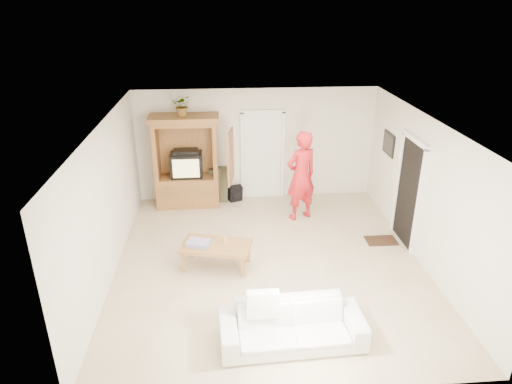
% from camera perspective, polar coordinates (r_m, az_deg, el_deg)
% --- Properties ---
extents(floor, '(6.00, 6.00, 0.00)m').
position_cam_1_polar(floor, '(8.44, 1.67, -8.77)').
color(floor, tan).
rests_on(floor, ground).
extents(ceiling, '(6.00, 6.00, 0.00)m').
position_cam_1_polar(ceiling, '(7.39, 1.90, 8.53)').
color(ceiling, white).
rests_on(ceiling, floor).
extents(wall_back, '(5.50, 0.00, 5.50)m').
position_cam_1_polar(wall_back, '(10.62, 0.02, 5.95)').
color(wall_back, silver).
rests_on(wall_back, floor).
extents(wall_front, '(5.50, 0.00, 5.50)m').
position_cam_1_polar(wall_front, '(5.26, 5.42, -14.20)').
color(wall_front, silver).
rests_on(wall_front, floor).
extents(wall_left, '(0.00, 6.00, 6.00)m').
position_cam_1_polar(wall_left, '(8.02, -18.15, -1.31)').
color(wall_left, silver).
rests_on(wall_left, floor).
extents(wall_right, '(0.00, 6.00, 6.00)m').
position_cam_1_polar(wall_right, '(8.56, 20.40, -0.05)').
color(wall_right, silver).
rests_on(wall_right, floor).
extents(armoire, '(1.82, 1.14, 2.10)m').
position_cam_1_polar(armoire, '(10.42, -8.51, 3.06)').
color(armoire, olive).
rests_on(armoire, floor).
extents(door_back, '(0.85, 0.05, 2.04)m').
position_cam_1_polar(door_back, '(10.69, 0.83, 4.49)').
color(door_back, white).
rests_on(door_back, floor).
extents(doorway_right, '(0.05, 0.90, 2.04)m').
position_cam_1_polar(doorway_right, '(9.16, 18.54, -0.16)').
color(doorway_right, black).
rests_on(doorway_right, floor).
extents(framed_picture, '(0.03, 0.60, 0.48)m').
position_cam_1_polar(framed_picture, '(10.09, 16.27, 5.82)').
color(framed_picture, black).
rests_on(framed_picture, wall_right).
extents(doormat, '(0.60, 0.40, 0.02)m').
position_cam_1_polar(doormat, '(9.44, 15.36, -5.87)').
color(doormat, '#382316').
rests_on(doormat, floor).
extents(plant, '(0.44, 0.38, 0.46)m').
position_cam_1_polar(plant, '(9.99, -9.15, 10.63)').
color(plant, '#4C7238').
rests_on(plant, armoire).
extents(man, '(0.84, 0.72, 1.95)m').
position_cam_1_polar(man, '(9.68, 5.66, 2.01)').
color(man, red).
rests_on(man, floor).
extents(sofa, '(2.03, 0.87, 0.58)m').
position_cam_1_polar(sofa, '(6.60, 4.53, -16.29)').
color(sofa, silver).
rests_on(sofa, floor).
extents(coffee_table, '(1.34, 0.93, 0.45)m').
position_cam_1_polar(coffee_table, '(8.15, -5.02, -6.88)').
color(coffee_table, '#A06F37').
rests_on(coffee_table, floor).
extents(towel, '(0.45, 0.39, 0.08)m').
position_cam_1_polar(towel, '(8.12, -7.24, -6.34)').
color(towel, '#D64785').
rests_on(towel, coffee_table).
extents(candle, '(0.08, 0.08, 0.10)m').
position_cam_1_polar(candle, '(8.15, -3.87, -5.99)').
color(candle, tan).
rests_on(candle, coffee_table).
extents(backpack_black, '(0.34, 0.27, 0.37)m').
position_cam_1_polar(backpack_black, '(10.74, -2.59, -0.22)').
color(backpack_black, black).
rests_on(backpack_black, floor).
extents(backpack_olive, '(0.44, 0.34, 0.80)m').
position_cam_1_polar(backpack_olive, '(10.76, -4.68, 0.99)').
color(backpack_olive, '#47442B').
rests_on(backpack_olive, floor).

